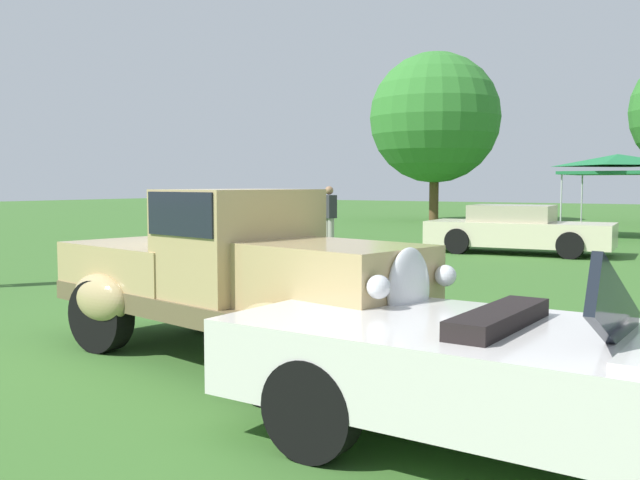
{
  "coord_description": "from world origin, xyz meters",
  "views": [
    {
      "loc": [
        5.06,
        -5.88,
        1.75
      ],
      "look_at": [
        0.11,
        1.76,
        1.03
      ],
      "focal_mm": 39.88,
      "sensor_mm": 36.0,
      "label": 1
    }
  ],
  "objects_px": {
    "feature_pickup_truck": "(234,274)",
    "spectator_near_truck": "(329,216)",
    "show_car_cream": "(517,230)",
    "canopy_tent_left_field": "(618,163)",
    "neighbor_convertible": "(588,379)"
  },
  "relations": [
    {
      "from": "feature_pickup_truck",
      "to": "spectator_near_truck",
      "type": "distance_m",
      "value": 11.62
    },
    {
      "from": "show_car_cream",
      "to": "canopy_tent_left_field",
      "type": "relative_size",
      "value": 1.49
    },
    {
      "from": "feature_pickup_truck",
      "to": "canopy_tent_left_field",
      "type": "bearing_deg",
      "value": 89.86
    },
    {
      "from": "feature_pickup_truck",
      "to": "canopy_tent_left_field",
      "type": "distance_m",
      "value": 19.22
    },
    {
      "from": "spectator_near_truck",
      "to": "canopy_tent_left_field",
      "type": "xyz_separation_m",
      "value": [
        5.42,
        8.85,
        1.51
      ]
    },
    {
      "from": "spectator_near_truck",
      "to": "canopy_tent_left_field",
      "type": "bearing_deg",
      "value": 58.51
    },
    {
      "from": "feature_pickup_truck",
      "to": "spectator_near_truck",
      "type": "bearing_deg",
      "value": 117.56
    },
    {
      "from": "canopy_tent_left_field",
      "to": "feature_pickup_truck",
      "type": "bearing_deg",
      "value": -90.14
    },
    {
      "from": "neighbor_convertible",
      "to": "show_car_cream",
      "type": "bearing_deg",
      "value": 109.12
    },
    {
      "from": "neighbor_convertible",
      "to": "show_car_cream",
      "type": "xyz_separation_m",
      "value": [
        -4.58,
        13.22,
        0.02
      ]
    },
    {
      "from": "neighbor_convertible",
      "to": "show_car_cream",
      "type": "distance_m",
      "value": 13.99
    },
    {
      "from": "feature_pickup_truck",
      "to": "spectator_near_truck",
      "type": "xyz_separation_m",
      "value": [
        -5.38,
        10.3,
        0.05
      ]
    },
    {
      "from": "feature_pickup_truck",
      "to": "spectator_near_truck",
      "type": "height_order",
      "value": "feature_pickup_truck"
    },
    {
      "from": "feature_pickup_truck",
      "to": "neighbor_convertible",
      "type": "relative_size",
      "value": 1.02
    },
    {
      "from": "show_car_cream",
      "to": "spectator_near_truck",
      "type": "distance_m",
      "value": 4.79
    }
  ]
}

